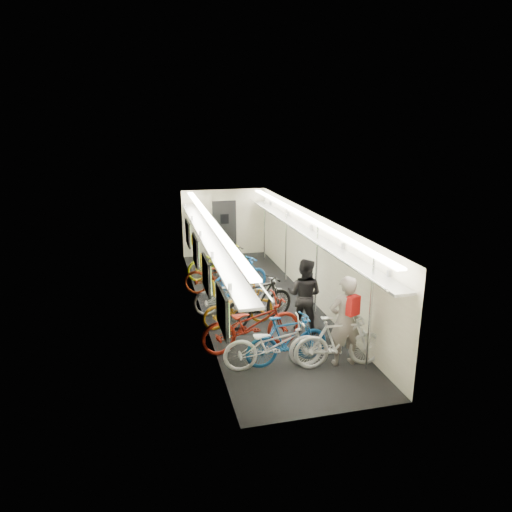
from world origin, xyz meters
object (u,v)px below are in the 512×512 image
passenger_near (345,321)px  backpack (353,306)px  passenger_mid (304,295)px  bicycle_1 (287,340)px  bicycle_0 (273,344)px

passenger_near → backpack: bearing=123.5°
passenger_mid → bicycle_1: bearing=95.7°
passenger_mid → passenger_near: bearing=134.3°
bicycle_0 → backpack: 1.70m
bicycle_0 → passenger_mid: size_ratio=1.14×
passenger_near → backpack: 0.40m
bicycle_0 → bicycle_1: size_ratio=1.12×
passenger_near → backpack: passenger_near is taller
bicycle_1 → passenger_near: size_ratio=0.94×
bicycle_1 → passenger_near: 1.18m
passenger_mid → bicycle_0: bearing=89.3°
bicycle_0 → bicycle_1: bicycle_1 is taller
bicycle_0 → backpack: bearing=-96.2°
bicycle_1 → backpack: (1.17, -0.39, 0.76)m
passenger_near → passenger_mid: passenger_near is taller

